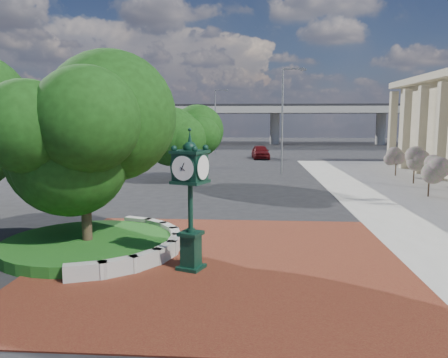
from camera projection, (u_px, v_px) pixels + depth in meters
ground at (224, 253)px, 15.61m from camera, size 200.00×200.00×0.00m
plaza at (222, 261)px, 14.62m from camera, size 12.00×12.00×0.04m
planter_wall at (150, 244)px, 15.76m from camera, size 2.96×6.77×0.54m
grass_bed at (88, 245)px, 15.92m from camera, size 6.10×6.10×0.40m
overpass at (248, 110)px, 83.93m from camera, size 90.00×12.00×7.50m
tree_planter at (84, 148)px, 15.44m from camera, size 5.20×5.20×6.33m
tree_street at (188, 139)px, 33.23m from camera, size 4.40×4.40×5.45m
post_clock at (190, 195)px, 13.52m from camera, size 1.13×1.13×4.41m
parked_car at (260, 152)px, 53.00m from camera, size 2.37×5.01×1.65m
street_lamp_near at (285, 113)px, 37.48m from camera, size 2.00×0.63×9.03m
street_lamp_far at (217, 117)px, 59.66m from camera, size 1.95×0.51×8.73m
shrub_near at (430, 171)px, 26.59m from camera, size 1.20×1.20×2.20m
shrub_mid at (415, 163)px, 32.02m from camera, size 1.20×1.20×2.20m
shrub_far at (396, 157)px, 36.49m from camera, size 1.20×1.20×2.20m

